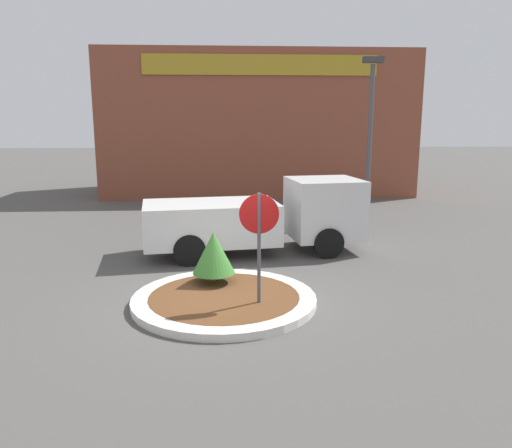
{
  "coord_description": "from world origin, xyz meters",
  "views": [
    {
      "loc": [
        0.06,
        -9.71,
        3.68
      ],
      "look_at": [
        0.76,
        1.78,
        1.28
      ],
      "focal_mm": 35.0,
      "sensor_mm": 36.0,
      "label": 1
    }
  ],
  "objects": [
    {
      "name": "stop_sign",
      "position": [
        0.69,
        -0.4,
        1.63
      ],
      "size": [
        0.77,
        0.07,
        2.34
      ],
      "color": "#4C4C51",
      "rests_on": "ground_plane"
    },
    {
      "name": "light_pole",
      "position": [
        5.21,
        8.04,
        3.46
      ],
      "size": [
        0.7,
        0.3,
        5.84
      ],
      "color": "#4C4C51",
      "rests_on": "ground_plane"
    },
    {
      "name": "traffic_island",
      "position": [
        0.0,
        0.0,
        0.08
      ],
      "size": [
        3.77,
        3.77,
        0.16
      ],
      "color": "silver",
      "rests_on": "ground_plane"
    },
    {
      "name": "island_shrub",
      "position": [
        -0.22,
        0.89,
        0.84
      ],
      "size": [
        0.94,
        0.94,
        1.14
      ],
      "color": "brown",
      "rests_on": "traffic_island"
    },
    {
      "name": "utility_truck",
      "position": [
        1.04,
        3.98,
        1.03
      ],
      "size": [
        6.27,
        2.81,
        2.05
      ],
      "rotation": [
        0.0,
        0.0,
        0.14
      ],
      "color": "silver",
      "rests_on": "ground_plane"
    },
    {
      "name": "ground_plane",
      "position": [
        0.0,
        0.0,
        0.0
      ],
      "size": [
        120.0,
        120.0,
        0.0
      ],
      "primitive_type": "plane",
      "color": "#514F4C"
    },
    {
      "name": "storefront_building",
      "position": [
        1.7,
        16.6,
        3.47
      ],
      "size": [
        15.12,
        6.07,
        6.93
      ],
      "color": "brown",
      "rests_on": "ground_plane"
    }
  ]
}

